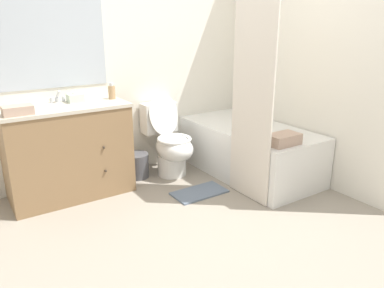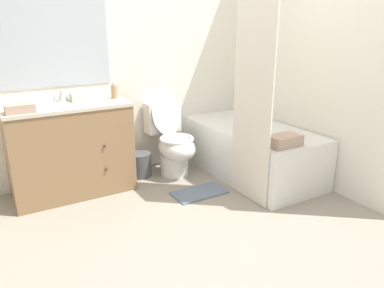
% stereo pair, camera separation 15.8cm
% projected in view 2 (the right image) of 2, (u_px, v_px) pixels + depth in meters
% --- Properties ---
extents(ground_plane, '(14.00, 14.00, 0.00)m').
position_uv_depth(ground_plane, '(229.00, 238.00, 2.86)').
color(ground_plane, gray).
extents(wall_back, '(8.00, 0.06, 2.50)m').
position_uv_depth(wall_back, '(134.00, 54.00, 3.89)').
color(wall_back, white).
rests_on(wall_back, ground_plane).
extents(wall_right, '(0.05, 2.72, 2.50)m').
position_uv_depth(wall_right, '(293.00, 55.00, 3.84)').
color(wall_right, white).
rests_on(wall_right, ground_plane).
extents(vanity_cabinet, '(1.11, 0.57, 0.87)m').
position_uv_depth(vanity_cabinet, '(70.00, 148.00, 3.52)').
color(vanity_cabinet, olive).
rests_on(vanity_cabinet, ground_plane).
extents(sink_faucet, '(0.14, 0.12, 0.12)m').
position_uv_depth(sink_faucet, '(61.00, 97.00, 3.51)').
color(sink_faucet, silver).
rests_on(sink_faucet, vanity_cabinet).
extents(toilet, '(0.38, 0.66, 0.86)m').
position_uv_depth(toilet, '(172.00, 143.00, 3.99)').
color(toilet, white).
rests_on(toilet, ground_plane).
extents(bathtub, '(0.78, 1.56, 0.52)m').
position_uv_depth(bathtub, '(251.00, 150.00, 4.00)').
color(bathtub, white).
rests_on(bathtub, ground_plane).
extents(shower_curtain, '(0.01, 0.51, 1.94)m').
position_uv_depth(shower_curtain, '(253.00, 95.00, 3.21)').
color(shower_curtain, silver).
rests_on(shower_curtain, ground_plane).
extents(wastebasket, '(0.26, 0.26, 0.25)m').
position_uv_depth(wastebasket, '(139.00, 164.00, 3.98)').
color(wastebasket, '#4C4C51').
rests_on(wastebasket, ground_plane).
extents(tissue_box, '(0.14, 0.12, 0.10)m').
position_uv_depth(tissue_box, '(78.00, 97.00, 3.51)').
color(tissue_box, silver).
rests_on(tissue_box, vanity_cabinet).
extents(soap_dispenser, '(0.07, 0.07, 0.16)m').
position_uv_depth(soap_dispenser, '(114.00, 91.00, 3.62)').
color(soap_dispenser, tan).
rests_on(soap_dispenser, vanity_cabinet).
extents(hand_towel_folded, '(0.23, 0.15, 0.07)m').
position_uv_depth(hand_towel_folded, '(20.00, 108.00, 3.04)').
color(hand_towel_folded, tan).
rests_on(hand_towel_folded, vanity_cabinet).
extents(bath_towel_folded, '(0.30, 0.18, 0.10)m').
position_uv_depth(bath_towel_folded, '(284.00, 141.00, 3.31)').
color(bath_towel_folded, tan).
rests_on(bath_towel_folded, bathtub).
extents(bath_mat, '(0.52, 0.28, 0.02)m').
position_uv_depth(bath_mat, '(200.00, 193.00, 3.60)').
color(bath_mat, slate).
rests_on(bath_mat, ground_plane).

